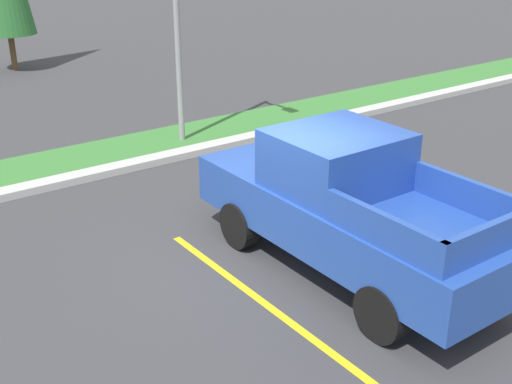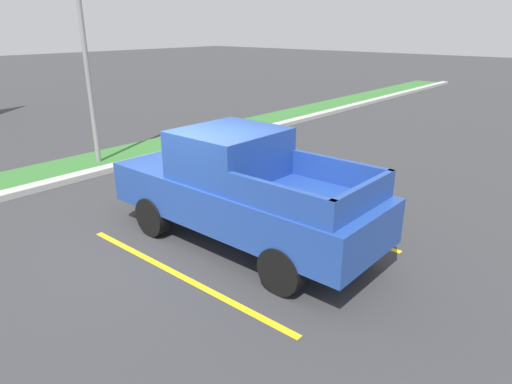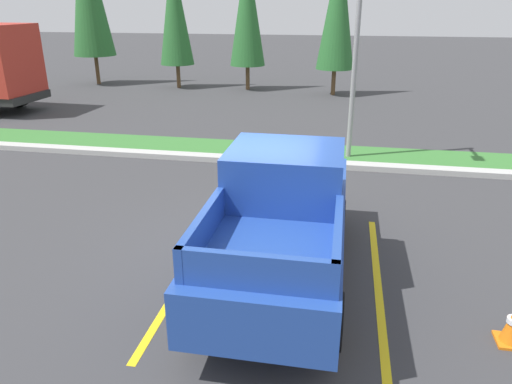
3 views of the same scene
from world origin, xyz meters
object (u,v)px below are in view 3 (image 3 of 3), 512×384
(pickup_truck_main, at_px, (283,217))
(cypress_tree_right_inner, at_px, (338,6))
(street_light, at_px, (358,22))
(cypress_tree_center, at_px, (247,7))
(cypress_tree_left_inner, at_px, (174,9))

(pickup_truck_main, height_order, cypress_tree_right_inner, cypress_tree_right_inner)
(street_light, height_order, cypress_tree_center, cypress_tree_center)
(pickup_truck_main, height_order, cypress_tree_left_inner, cypress_tree_left_inner)
(cypress_tree_left_inner, bearing_deg, pickup_truck_main, -66.02)
(cypress_tree_center, bearing_deg, pickup_truck_main, -76.86)
(cypress_tree_left_inner, relative_size, cypress_tree_center, 0.98)
(cypress_tree_left_inner, bearing_deg, cypress_tree_center, 1.21)
(pickup_truck_main, xyz_separation_m, street_light, (1.04, 6.46, 2.67))
(cypress_tree_center, bearing_deg, cypress_tree_right_inner, -9.82)
(street_light, height_order, cypress_tree_left_inner, cypress_tree_left_inner)
(cypress_tree_left_inner, bearing_deg, cypress_tree_right_inner, -4.82)
(cypress_tree_right_inner, bearing_deg, pickup_truck_main, -90.91)
(cypress_tree_center, bearing_deg, cypress_tree_left_inner, -178.79)
(pickup_truck_main, distance_m, street_light, 7.07)
(cypress_tree_left_inner, xyz_separation_m, cypress_tree_center, (3.66, 0.08, 0.07))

